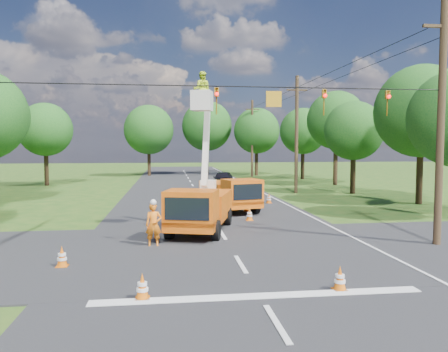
{
  "coord_description": "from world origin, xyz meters",
  "views": [
    {
      "loc": [
        -2.41,
        -14.43,
        4.08
      ],
      "look_at": [
        0.26,
        6.55,
        2.6
      ],
      "focal_mm": 35.0,
      "sensor_mm": 36.0,
      "label": 1
    }
  ],
  "objects": [
    {
      "name": "pole_right_far",
      "position": [
        8.5,
        42.0,
        5.11
      ],
      "size": [
        1.8,
        0.3,
        10.0
      ],
      "color": "#4C3823",
      "rests_on": "ground"
    },
    {
      "name": "stop_bar",
      "position": [
        0.0,
        -3.2,
        0.0
      ],
      "size": [
        9.0,
        0.45,
        0.02
      ],
      "primitive_type": "cube",
      "color": "silver",
      "rests_on": "ground"
    },
    {
      "name": "ground_worker",
      "position": [
        -3.03,
        3.2,
        0.89
      ],
      "size": [
        0.67,
        0.46,
        1.77
      ],
      "primitive_type": "imported",
      "rotation": [
        0.0,
        0.0,
        0.06
      ],
      "color": "orange",
      "rests_on": "ground"
    },
    {
      "name": "road_cross",
      "position": [
        0.0,
        2.0,
        0.0
      ],
      "size": [
        56.0,
        10.0,
        0.07
      ],
      "primitive_type": "cube",
      "color": "black",
      "rests_on": "ground"
    },
    {
      "name": "traffic_cone_1",
      "position": [
        2.32,
        -2.97,
        0.36
      ],
      "size": [
        0.38,
        0.38,
        0.71
      ],
      "color": "#DB5F0B",
      "rests_on": "ground"
    },
    {
      "name": "traffic_cone_0",
      "position": [
        -3.12,
        -2.98,
        0.36
      ],
      "size": [
        0.38,
        0.38,
        0.71
      ],
      "color": "#DB5F0B",
      "rests_on": "ground"
    },
    {
      "name": "edge_line",
      "position": [
        5.6,
        20.0,
        0.0
      ],
      "size": [
        0.12,
        90.0,
        0.02
      ],
      "primitive_type": "cube",
      "color": "silver",
      "rests_on": "ground"
    },
    {
      "name": "traffic_cone_8",
      "position": [
        -0.1,
        9.81,
        0.36
      ],
      "size": [
        0.38,
        0.38,
        0.71
      ],
      "color": "#DB5F0B",
      "rests_on": "ground"
    },
    {
      "name": "tree_far_c",
      "position": [
        9.5,
        44.0,
        6.06
      ],
      "size": [
        6.2,
        6.2,
        9.18
      ],
      "color": "#382616",
      "rests_on": "ground"
    },
    {
      "name": "signal_span",
      "position": [
        2.23,
        1.99,
        5.88
      ],
      "size": [
        18.0,
        0.29,
        1.07
      ],
      "color": "black",
      "rests_on": "ground"
    },
    {
      "name": "tree_right_c",
      "position": [
        13.2,
        21.0,
        5.31
      ],
      "size": [
        5.0,
        5.0,
        7.83
      ],
      "color": "#382616",
      "rests_on": "ground"
    },
    {
      "name": "tree_left_f",
      "position": [
        -14.8,
        32.0,
        5.69
      ],
      "size": [
        5.4,
        5.4,
        8.4
      ],
      "color": "#382616",
      "rests_on": "ground"
    },
    {
      "name": "distant_car",
      "position": [
        2.94,
        28.37,
        0.77
      ],
      "size": [
        2.84,
        4.82,
        1.54
      ],
      "primitive_type": "imported",
      "rotation": [
        0.0,
        0.0,
        -0.24
      ],
      "color": "black",
      "rests_on": "ground"
    },
    {
      "name": "tree_right_e",
      "position": [
        13.8,
        37.0,
        5.81
      ],
      "size": [
        5.6,
        5.6,
        8.63
      ],
      "color": "#382616",
      "rests_on": "ground"
    },
    {
      "name": "pole_right_near",
      "position": [
        8.5,
        2.0,
        5.11
      ],
      "size": [
        1.8,
        0.3,
        10.0
      ],
      "color": "#4C3823",
      "rests_on": "ground"
    },
    {
      "name": "tree_right_b",
      "position": [
        15.0,
        14.0,
        6.43
      ],
      "size": [
        6.4,
        6.4,
        9.65
      ],
      "color": "#382616",
      "rests_on": "ground"
    },
    {
      "name": "traffic_cone_7",
      "position": [
        4.59,
        15.45,
        0.36
      ],
      "size": [
        0.38,
        0.38,
        0.71
      ],
      "color": "#DB5F0B",
      "rests_on": "ground"
    },
    {
      "name": "ground",
      "position": [
        0.0,
        20.0,
        0.0
      ],
      "size": [
        140.0,
        140.0,
        0.0
      ],
      "primitive_type": "plane",
      "color": "#234D17",
      "rests_on": "ground"
    },
    {
      "name": "bucket_truck",
      "position": [
        -0.94,
        5.84,
        1.61
      ],
      "size": [
        3.63,
        6.2,
        7.55
      ],
      "rotation": [
        0.0,
        0.0,
        -0.27
      ],
      "color": "#E85A10",
      "rests_on": "ground"
    },
    {
      "name": "traffic_cone_2",
      "position": [
        1.91,
        8.61,
        0.36
      ],
      "size": [
        0.38,
        0.38,
        0.71
      ],
      "color": "#DB5F0B",
      "rests_on": "ground"
    },
    {
      "name": "road_main",
      "position": [
        0.0,
        20.0,
        0.0
      ],
      "size": [
        12.0,
        100.0,
        0.06
      ],
      "primitive_type": "cube",
      "color": "black",
      "rests_on": "ground"
    },
    {
      "name": "second_truck",
      "position": [
        1.37,
        12.27,
        1.1
      ],
      "size": [
        3.45,
        5.99,
        2.12
      ],
      "rotation": [
        0.0,
        0.0,
        0.26
      ],
      "color": "#E85A10",
      "rests_on": "ground"
    },
    {
      "name": "tree_far_a",
      "position": [
        -5.0,
        45.0,
        6.19
      ],
      "size": [
        6.6,
        6.6,
        9.5
      ],
      "color": "#382616",
      "rests_on": "ground"
    },
    {
      "name": "pole_right_mid",
      "position": [
        8.5,
        22.0,
        5.11
      ],
      "size": [
        1.8,
        0.3,
        10.0
      ],
      "color": "#4C3823",
      "rests_on": "ground"
    },
    {
      "name": "traffic_cone_3",
      "position": [
        2.35,
        11.84,
        0.36
      ],
      "size": [
        0.38,
        0.38,
        0.71
      ],
      "color": "#DB5F0B",
      "rests_on": "ground"
    },
    {
      "name": "tree_right_d",
      "position": [
        14.8,
        29.0,
        6.68
      ],
      "size": [
        6.0,
        6.0,
        9.7
      ],
      "color": "#382616",
      "rests_on": "ground"
    },
    {
      "name": "tree_far_b",
      "position": [
        3.0,
        47.0,
        6.81
      ],
      "size": [
        7.0,
        7.0,
        10.32
      ],
      "color": "#382616",
      "rests_on": "ground"
    },
    {
      "name": "traffic_cone_4",
      "position": [
        -5.98,
        0.52,
        0.36
      ],
      "size": [
        0.38,
        0.38,
        0.71
      ],
      "color": "#DB5F0B",
      "rests_on": "ground"
    }
  ]
}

